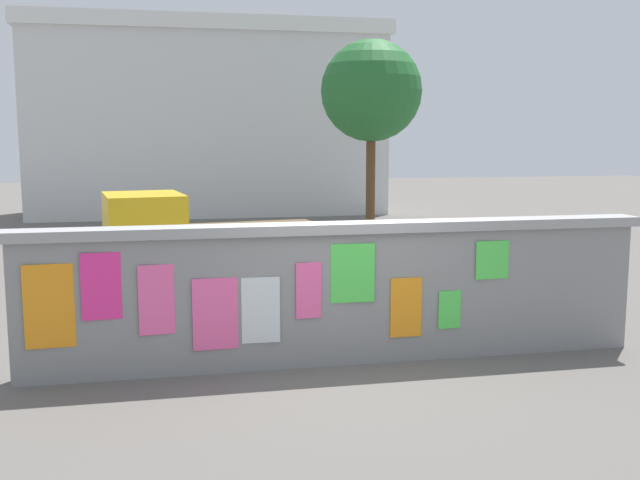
# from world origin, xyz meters

# --- Properties ---
(ground) EXTENTS (60.00, 60.00, 0.00)m
(ground) POSITION_xyz_m (0.00, 8.00, 0.00)
(ground) COLOR #605B56
(poster_wall) EXTENTS (7.82, 0.42, 1.74)m
(poster_wall) POSITION_xyz_m (-0.01, -0.00, 0.89)
(poster_wall) COLOR gray
(poster_wall) RESTS_ON ground
(auto_rickshaw_truck) EXTENTS (3.77, 1.99, 1.85)m
(auto_rickshaw_truck) POSITION_xyz_m (-1.43, 3.73, 0.90)
(auto_rickshaw_truck) COLOR black
(auto_rickshaw_truck) RESTS_ON ground
(motorcycle) EXTENTS (1.89, 0.59, 0.87)m
(motorcycle) POSITION_xyz_m (2.50, 3.48, 0.46)
(motorcycle) COLOR black
(motorcycle) RESTS_ON ground
(bicycle_near) EXTENTS (1.70, 0.44, 0.95)m
(bicycle_near) POSITION_xyz_m (1.46, 1.34, 0.36)
(bicycle_near) COLOR black
(bicycle_near) RESTS_ON ground
(person_walking) EXTENTS (0.45, 0.45, 1.62)m
(person_walking) POSITION_xyz_m (3.24, 0.91, 0.99)
(person_walking) COLOR #D83F72
(person_walking) RESTS_ON ground
(tree_roadside) EXTENTS (2.76, 2.76, 5.37)m
(tree_roadside) POSITION_xyz_m (3.53, 11.16, 3.97)
(tree_roadside) COLOR brown
(tree_roadside) RESTS_ON ground
(building_background) EXTENTS (12.48, 4.49, 6.71)m
(building_background) POSITION_xyz_m (-0.42, 18.44, 3.38)
(building_background) COLOR silver
(building_background) RESTS_ON ground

